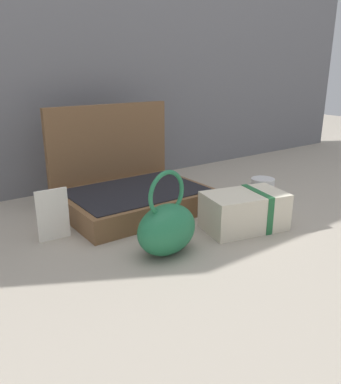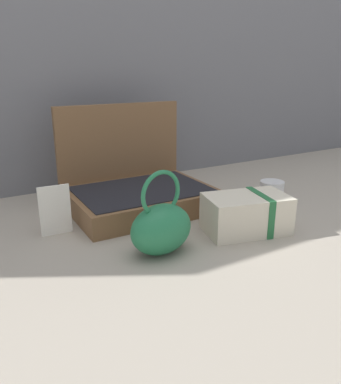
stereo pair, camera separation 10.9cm
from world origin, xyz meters
name	(u,v)px [view 2 (the right image)]	position (x,y,z in m)	size (l,w,h in m)	color
ground_plane	(165,230)	(0.00, 0.00, 0.00)	(6.00, 6.00, 0.00)	#9E9384
open_suitcase	(136,187)	(0.01, 0.23, 0.07)	(0.46, 0.35, 0.34)	brown
teal_pouch_handbag	(161,227)	(-0.08, -0.12, 0.07)	(0.19, 0.14, 0.22)	#237247
cream_toiletry_bag	(247,214)	(0.20, -0.13, 0.05)	(0.26, 0.19, 0.11)	beige
coffee_mug	(271,194)	(0.41, -0.01, 0.05)	(0.12, 0.08, 0.09)	silver
info_card_left	(55,210)	(-0.29, 0.13, 0.07)	(0.09, 0.01, 0.15)	white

